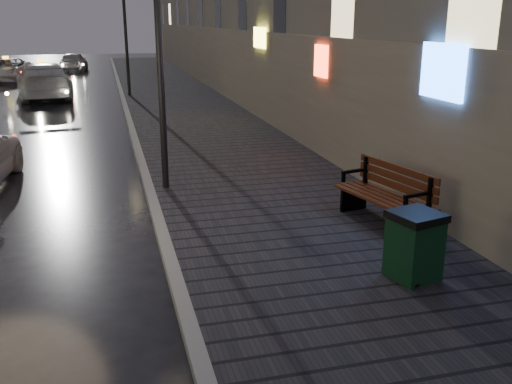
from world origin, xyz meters
TOP-DOWN VIEW (x-y plane):
  - ground at (0.00, 0.00)m, footprint 120.00×120.00m
  - sidewalk at (3.90, 21.00)m, footprint 4.60×58.00m
  - curb at (1.50, 21.00)m, footprint 0.20×58.00m
  - lamp_near at (1.85, 6.00)m, footprint 0.36×0.36m
  - lamp_far at (1.85, 22.00)m, footprint 0.36×0.36m
  - bench at (5.39, 2.75)m, footprint 1.12×2.13m
  - trash_bin at (4.69, 0.60)m, footprint 0.77×0.77m
  - taxi_mid at (-2.06, 23.09)m, footprint 3.14×6.09m
  - taxi_far at (-4.95, 32.07)m, footprint 2.81×5.06m
  - car_far at (-1.29, 37.98)m, footprint 2.00×4.14m

SIDE VIEW (x-z plane):
  - ground at x=0.00m, z-range 0.00..0.00m
  - sidewalk at x=3.90m, z-range 0.00..0.15m
  - curb at x=1.50m, z-range 0.00..0.15m
  - trash_bin at x=4.69m, z-range 0.16..1.12m
  - bench at x=5.39m, z-range 0.15..1.19m
  - taxi_far at x=-4.95m, z-range 0.00..1.34m
  - car_far at x=-1.29m, z-range 0.00..1.36m
  - taxi_mid at x=-2.06m, z-range 0.00..1.69m
  - lamp_near at x=1.85m, z-range 0.85..6.13m
  - lamp_far at x=1.85m, z-range 0.85..6.13m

